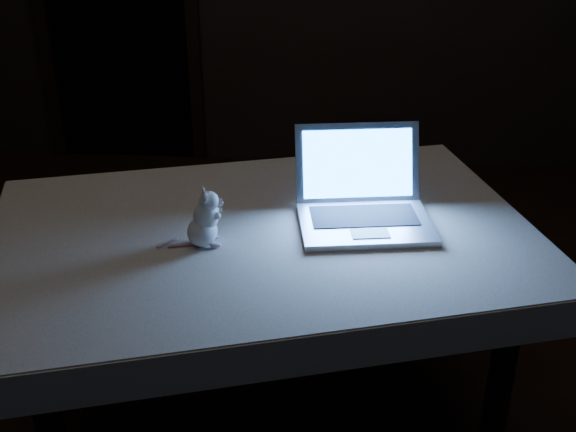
# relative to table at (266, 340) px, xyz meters

# --- Properties ---
(floor) EXTENTS (5.00, 5.00, 0.00)m
(floor) POSITION_rel_table_xyz_m (-0.10, 0.10, -0.42)
(floor) COLOR black
(floor) RESTS_ON ground
(table) EXTENTS (1.77, 1.40, 0.83)m
(table) POSITION_rel_table_xyz_m (0.00, 0.00, 0.00)
(table) COLOR black
(table) RESTS_ON floor
(tablecloth) EXTENTS (1.96, 1.62, 0.12)m
(tablecloth) POSITION_rel_table_xyz_m (-0.03, -0.03, 0.37)
(tablecloth) COLOR beige
(tablecloth) RESTS_ON table
(laptop) EXTENTS (0.46, 0.42, 0.28)m
(laptop) POSITION_rel_table_xyz_m (0.32, 0.04, 0.57)
(laptop) COLOR silver
(laptop) RESTS_ON tablecloth
(plush_mouse) EXTENTS (0.18, 0.18, 0.18)m
(plush_mouse) POSITION_rel_table_xyz_m (-0.17, -0.11, 0.52)
(plush_mouse) COLOR white
(plush_mouse) RESTS_ON tablecloth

